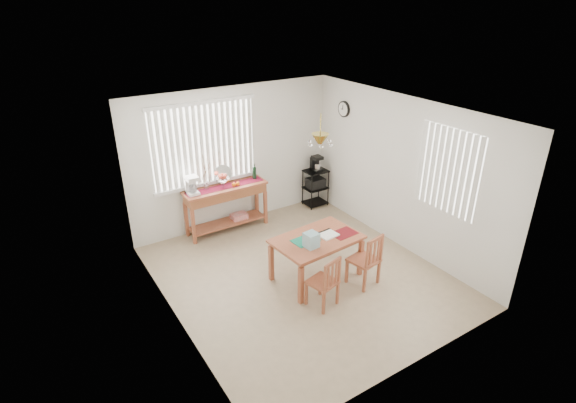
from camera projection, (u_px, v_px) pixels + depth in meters
ground at (301, 276)px, 7.08m from camera, size 4.00×4.50×0.01m
room_shell at (303, 176)px, 6.37m from camera, size 4.20×4.70×2.70m
sideboard at (226, 197)px, 8.19m from camera, size 1.55×0.44×0.87m
sideboard_items at (211, 182)px, 7.92m from camera, size 1.47×0.37×0.67m
wire_cart at (315, 184)px, 9.24m from camera, size 0.45×0.36×0.77m
cart_items at (316, 164)px, 9.05m from camera, size 0.18×0.22×0.32m
dining_table at (317, 243)px, 6.79m from camera, size 1.37×0.94×0.70m
table_items at (315, 239)px, 6.57m from camera, size 1.03×0.45×0.22m
chair_left at (324, 282)px, 6.25m from camera, size 0.45×0.45×0.80m
chair_right at (366, 260)px, 6.71m from camera, size 0.46×0.46×0.86m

